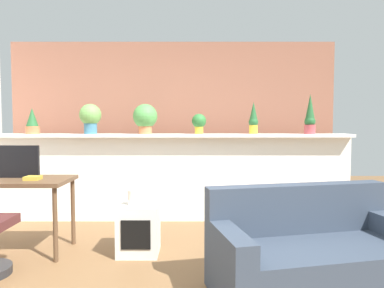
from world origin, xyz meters
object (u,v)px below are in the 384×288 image
object	(u,v)px
potted_plant_4	(255,119)
vase_on_shelf	(134,197)
potted_plant_1	(92,117)
potted_plant_0	(34,122)
couch	(314,257)
side_cube_shelf	(140,229)
potted_plant_5	(311,116)
potted_plant_2	(146,117)
potted_plant_3	(200,122)
desk	(16,187)
tv_monitor	(21,161)
book_on_desk	(34,178)

from	to	relation	value
potted_plant_4	vase_on_shelf	size ratio (longest dim) A/B	2.83
potted_plant_1	potted_plant_0	bearing A→B (deg)	-178.30
potted_plant_0	couch	distance (m)	3.78
potted_plant_0	side_cube_shelf	size ratio (longest dim) A/B	0.68
potted_plant_5	potted_plant_2	bearing A→B (deg)	178.62
potted_plant_2	side_cube_shelf	size ratio (longest dim) A/B	0.79
potted_plant_0	potted_plant_3	distance (m)	2.19
desk	tv_monitor	world-z (taller)	tv_monitor
couch	potted_plant_0	bearing A→B (deg)	146.62
potted_plant_5	couch	size ratio (longest dim) A/B	0.31
vase_on_shelf	couch	distance (m)	1.73
potted_plant_0	couch	size ratio (longest dim) A/B	0.20
potted_plant_3	tv_monitor	distance (m)	2.19
book_on_desk	vase_on_shelf	bearing A→B (deg)	-0.23
potted_plant_4	potted_plant_5	bearing A→B (deg)	-4.83
potted_plant_3	book_on_desk	size ratio (longest dim) A/B	1.85
desk	vase_on_shelf	xyz separation A→B (m)	(1.20, -0.06, -0.09)
side_cube_shelf	couch	bearing A→B (deg)	-29.39
potted_plant_2	book_on_desk	bearing A→B (deg)	-127.02
book_on_desk	desk	bearing A→B (deg)	164.61
potted_plant_1	side_cube_shelf	distance (m)	1.84
potted_plant_0	desk	xyz separation A→B (m)	(0.31, -1.14, -0.66)
potted_plant_2	couch	world-z (taller)	potted_plant_2
potted_plant_5	vase_on_shelf	size ratio (longest dim) A/B	3.49
desk	tv_monitor	bearing A→B (deg)	76.47
potted_plant_1	desk	world-z (taller)	potted_plant_1
vase_on_shelf	book_on_desk	distance (m)	1.01
potted_plant_0	book_on_desk	xyz separation A→B (m)	(0.53, -1.20, -0.56)
potted_plant_1	book_on_desk	size ratio (longest dim) A/B	2.75
side_cube_shelf	vase_on_shelf	bearing A→B (deg)	-144.78
potted_plant_4	desk	xyz separation A→B (m)	(-2.60, -1.21, -0.70)
potted_plant_2	vase_on_shelf	xyz separation A→B (m)	(0.04, -1.26, -0.81)
potted_plant_5	tv_monitor	size ratio (longest dim) A/B	1.31
potted_plant_3	book_on_desk	xyz separation A→B (m)	(-1.66, -1.23, -0.55)
desk	potted_plant_3	bearing A→B (deg)	31.86
desk	potted_plant_4	bearing A→B (deg)	24.89
potted_plant_1	book_on_desk	xyz separation A→B (m)	(-0.23, -1.22, -0.62)
potted_plant_2	potted_plant_5	size ratio (longest dim) A/B	0.76
vase_on_shelf	book_on_desk	size ratio (longest dim) A/B	1.05
couch	potted_plant_2	bearing A→B (deg)	127.14
potted_plant_4	side_cube_shelf	distance (m)	2.14
potted_plant_4	tv_monitor	size ratio (longest dim) A/B	1.06
potted_plant_0	vase_on_shelf	world-z (taller)	potted_plant_0
potted_plant_4	side_cube_shelf	size ratio (longest dim) A/B	0.85
potted_plant_3	potted_plant_2	bearing A→B (deg)	177.51
potted_plant_1	couch	xyz separation A→B (m)	(2.27, -2.02, -1.11)
potted_plant_3	potted_plant_5	size ratio (longest dim) A/B	0.51
potted_plant_2	potted_plant_1	bearing A→B (deg)	-177.34
potted_plant_3	potted_plant_0	bearing A→B (deg)	-179.35
potted_plant_0	book_on_desk	size ratio (longest dim) A/B	2.37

